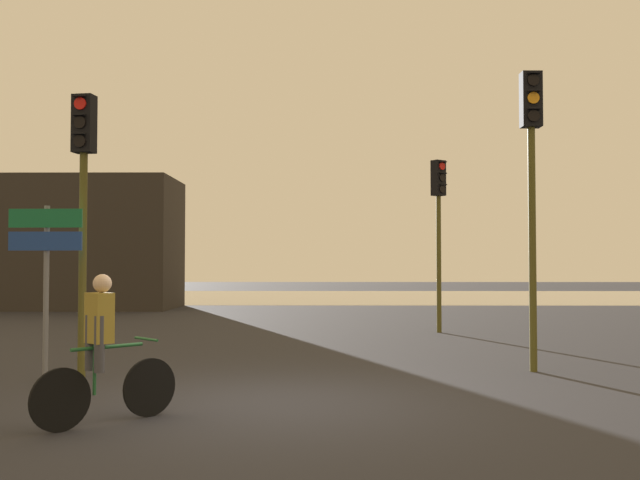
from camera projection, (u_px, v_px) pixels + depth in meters
ground_plane at (277, 403)px, 8.85m from camera, size 120.00×120.00×0.00m
water_strip at (314, 297)px, 37.71m from camera, size 80.00×16.00×0.01m
distant_building at (34, 243)px, 27.88m from camera, size 11.09×4.00×5.07m
traffic_light_near_left at (83, 180)px, 10.99m from camera, size 0.35×0.37×4.35m
traffic_light_near_right at (532, 164)px, 11.55m from camera, size 0.33×0.34×4.86m
traffic_light_far_right at (439, 212)px, 18.08m from camera, size 0.41×0.42×4.37m
direction_sign_post at (46, 260)px, 10.56m from camera, size 1.10×0.12×2.60m
cyclist at (102, 348)px, 7.67m from camera, size 1.23×1.25×1.62m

